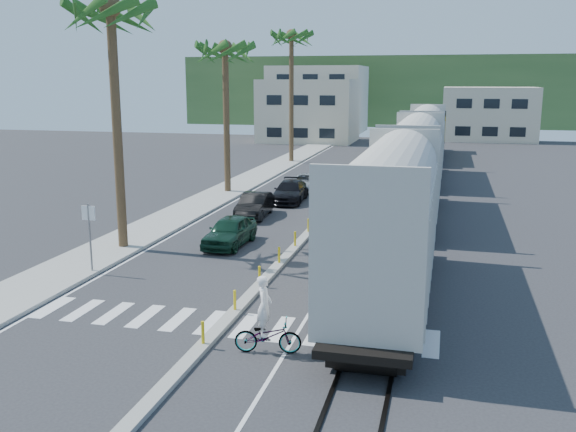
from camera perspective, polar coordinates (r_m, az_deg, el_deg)
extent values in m
plane|color=#28282B|center=(23.48, -3.94, -7.81)|extent=(140.00, 140.00, 0.00)
cube|color=gray|center=(49.13, -4.43, 2.75)|extent=(3.00, 90.00, 0.15)
cube|color=black|center=(49.69, 10.84, 2.62)|extent=(0.12, 100.00, 0.06)
cube|color=black|center=(49.64, 12.50, 2.54)|extent=(0.12, 100.00, 0.06)
cube|color=gray|center=(42.30, 4.40, 1.25)|extent=(0.45, 60.00, 0.15)
cylinder|color=gold|center=(19.79, -7.58, -10.22)|extent=(0.10, 0.10, 0.70)
cylinder|color=gold|center=(22.42, -4.75, -7.44)|extent=(0.10, 0.10, 0.70)
cylinder|color=gold|center=(25.13, -2.55, -5.25)|extent=(0.10, 0.10, 0.70)
cylinder|color=gold|center=(27.90, -0.80, -3.48)|extent=(0.10, 0.10, 0.70)
cylinder|color=gold|center=(30.71, 0.63, -2.03)|extent=(0.10, 0.10, 0.70)
cylinder|color=gold|center=(33.56, 1.82, -0.82)|extent=(0.10, 0.10, 0.70)
cylinder|color=gold|center=(36.43, 2.82, 0.20)|extent=(0.10, 0.10, 0.70)
cylinder|color=gold|center=(39.32, 3.67, 1.06)|extent=(0.10, 0.10, 0.70)
cylinder|color=gold|center=(42.23, 4.41, 1.81)|extent=(0.10, 0.10, 0.70)
cylinder|color=gold|center=(45.14, 5.05, 2.46)|extent=(0.10, 0.10, 0.70)
cylinder|color=gold|center=(48.07, 5.62, 3.04)|extent=(0.10, 0.10, 0.70)
cylinder|color=gold|center=(51.01, 6.12, 3.54)|extent=(0.10, 0.10, 0.70)
cylinder|color=gold|center=(53.95, 6.56, 3.99)|extent=(0.10, 0.10, 0.70)
cylinder|color=gold|center=(56.90, 6.96, 4.40)|extent=(0.10, 0.10, 0.70)
cylinder|color=gold|center=(59.86, 7.32, 4.76)|extent=(0.10, 0.10, 0.70)
cylinder|color=gold|center=(62.81, 7.65, 5.09)|extent=(0.10, 0.10, 0.70)
cube|color=silver|center=(21.71, -5.59, -9.52)|extent=(14.00, 2.20, 0.01)
cube|color=silver|center=(48.64, -2.53, 2.60)|extent=(0.12, 90.00, 0.01)
cube|color=silver|center=(46.88, 8.45, 2.12)|extent=(0.12, 90.00, 0.01)
cube|color=beige|center=(23.02, 8.94, -1.32)|extent=(3.00, 12.88, 3.40)
cylinder|color=beige|center=(22.69, 9.08, 2.86)|extent=(2.90, 12.58, 2.90)
cube|color=black|center=(23.62, 8.77, -6.52)|extent=(2.60, 12.88, 1.00)
cube|color=beige|center=(37.75, 11.04, 3.79)|extent=(3.00, 12.88, 3.40)
cylinder|color=beige|center=(37.55, 11.14, 6.36)|extent=(2.90, 12.58, 2.90)
cube|color=black|center=(38.11, 10.90, 0.52)|extent=(2.60, 12.88, 1.00)
cube|color=beige|center=(52.63, 11.96, 6.03)|extent=(3.00, 12.88, 3.40)
cylinder|color=beige|center=(52.49, 12.04, 7.87)|extent=(2.90, 12.58, 2.90)
cube|color=black|center=(52.89, 11.85, 3.66)|extent=(2.60, 12.88, 1.00)
cube|color=#4C4C4F|center=(68.70, 12.44, 5.97)|extent=(3.00, 17.00, 0.50)
cube|color=#C88913|center=(67.57, 12.47, 7.19)|extent=(2.70, 12.24, 2.60)
cube|color=#C88913|center=(74.31, 12.65, 7.83)|extent=(3.00, 3.74, 3.20)
cube|color=black|center=(68.77, 12.41, 5.47)|extent=(2.60, 13.60, 0.90)
cylinder|color=brown|center=(30.92, -14.94, 7.06)|extent=(0.44, 0.44, 11.00)
sphere|color=#25561A|center=(30.99, -15.52, 17.52)|extent=(3.20, 3.20, 3.20)
cylinder|color=brown|center=(45.69, -5.49, 8.25)|extent=(0.44, 0.44, 10.00)
sphere|color=#25561A|center=(45.65, -5.62, 14.72)|extent=(3.20, 3.20, 3.20)
cylinder|color=brown|center=(62.81, 0.30, 10.23)|extent=(0.44, 0.44, 12.00)
sphere|color=#25561A|center=(62.92, 0.31, 15.84)|extent=(3.20, 3.20, 3.20)
cylinder|color=slate|center=(27.77, -17.18, -1.97)|extent=(0.08, 0.08, 3.00)
cube|color=silver|center=(27.54, -17.32, 0.26)|extent=(0.60, 0.04, 0.60)
cube|color=beige|center=(84.99, 1.87, 9.34)|extent=(12.00, 10.00, 8.00)
cube|color=beige|center=(101.01, 2.70, 10.32)|extent=(14.00, 12.00, 10.00)
cube|color=beige|center=(91.24, 17.42, 8.67)|extent=(12.00, 10.00, 7.00)
cube|color=#385628|center=(121.20, 10.95, 10.87)|extent=(80.00, 20.00, 12.00)
imported|color=#103121|center=(31.38, -5.19, -1.36)|extent=(1.99, 4.36, 1.45)
imported|color=black|center=(37.80, -2.99, 0.96)|extent=(1.98, 4.49, 1.42)
imported|color=black|center=(42.53, 0.17, 2.19)|extent=(2.45, 4.99, 1.39)
imported|color=#ACB0B2|center=(46.92, 1.64, 3.01)|extent=(2.90, 4.82, 1.23)
imported|color=#9EA0A5|center=(19.32, -1.80, -10.60)|extent=(1.34, 2.22, 1.05)
imported|color=white|center=(19.01, -2.11, -7.96)|extent=(0.81, 0.65, 1.82)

